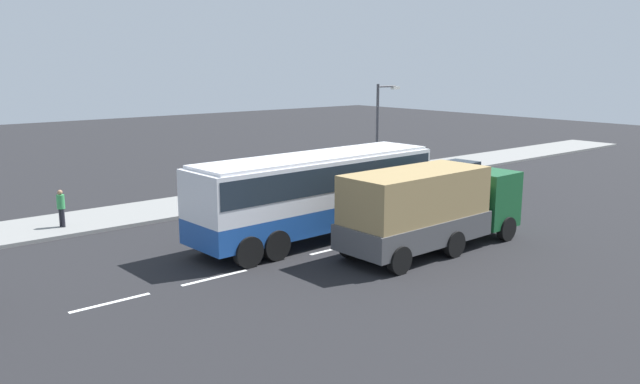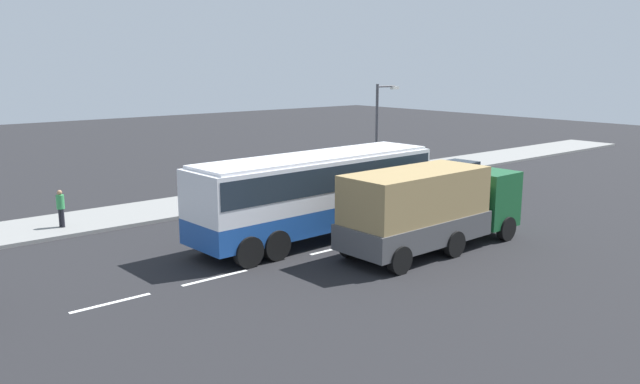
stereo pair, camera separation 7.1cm
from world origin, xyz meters
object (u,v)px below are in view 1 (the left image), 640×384
(coach_bus, at_px, (317,187))
(street_lamp, at_px, (380,125))
(cargo_truck, at_px, (431,206))
(pedestrian_near_curb, at_px, (61,206))
(car_red_compact, at_px, (458,174))

(coach_bus, xyz_separation_m, street_lamp, (10.00, 6.60, 1.34))
(coach_bus, distance_m, cargo_truck, 4.54)
(street_lamp, bearing_deg, cargo_truck, -126.38)
(cargo_truck, distance_m, street_lamp, 13.17)
(street_lamp, bearing_deg, pedestrian_near_curb, 176.47)
(street_lamp, bearing_deg, coach_bus, -146.59)
(coach_bus, height_order, cargo_truck, coach_bus)
(coach_bus, relative_size, street_lamp, 1.95)
(car_red_compact, height_order, street_lamp, street_lamp)
(cargo_truck, relative_size, pedestrian_near_curb, 5.12)
(pedestrian_near_curb, distance_m, street_lamp, 17.63)
(coach_bus, distance_m, car_red_compact, 13.24)
(street_lamp, bearing_deg, car_red_compact, -50.92)
(cargo_truck, xyz_separation_m, car_red_compact, (10.53, 7.08, -0.90))
(car_red_compact, xyz_separation_m, pedestrian_near_curb, (-20.22, 4.50, 0.27))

